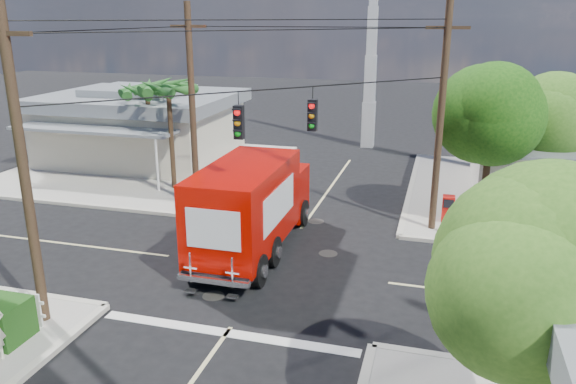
% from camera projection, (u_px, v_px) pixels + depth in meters
% --- Properties ---
extents(ground, '(120.00, 120.00, 0.00)m').
position_uv_depth(ground, '(272.00, 269.00, 19.52)').
color(ground, black).
rests_on(ground, ground).
extents(sidewalk_ne, '(14.12, 14.12, 0.14)m').
position_uv_depth(sidewalk_ne, '(558.00, 199.00, 26.69)').
color(sidewalk_ne, '#A7A197').
rests_on(sidewalk_ne, ground).
extents(sidewalk_nw, '(14.12, 14.12, 0.14)m').
position_uv_depth(sidewalk_nw, '(148.00, 167.00, 32.30)').
color(sidewalk_nw, '#A7A197').
rests_on(sidewalk_nw, ground).
extents(road_markings, '(32.00, 32.00, 0.01)m').
position_uv_depth(road_markings, '(259.00, 287.00, 18.17)').
color(road_markings, beige).
rests_on(road_markings, ground).
extents(building_nw, '(10.80, 10.20, 4.30)m').
position_uv_depth(building_nw, '(142.00, 125.00, 33.39)').
color(building_nw, beige).
rests_on(building_nw, sidewalk_nw).
extents(radio_tower, '(0.80, 0.80, 17.00)m').
position_uv_depth(radio_tower, '(371.00, 61.00, 36.07)').
color(radio_tower, silver).
rests_on(radio_tower, ground).
extents(tree_ne_front, '(4.21, 4.14, 6.66)m').
position_uv_depth(tree_ne_front, '(493.00, 111.00, 22.44)').
color(tree_ne_front, '#422D1C').
rests_on(tree_ne_front, sidewalk_ne).
extents(tree_ne_back, '(3.77, 3.66, 5.82)m').
position_uv_depth(tree_ne_back, '(553.00, 119.00, 23.96)').
color(tree_ne_back, '#422D1C').
rests_on(tree_ne_back, sidewalk_ne).
extents(tree_se, '(3.67, 3.54, 5.62)m').
position_uv_depth(tree_se, '(530.00, 276.00, 9.85)').
color(tree_se, '#422D1C').
rests_on(tree_se, sidewalk_se).
extents(palm_nw_front, '(3.01, 3.08, 5.59)m').
position_uv_depth(palm_nw_front, '(168.00, 90.00, 26.83)').
color(palm_nw_front, '#422D1C').
rests_on(palm_nw_front, sidewalk_nw).
extents(palm_nw_back, '(3.01, 3.08, 5.19)m').
position_uv_depth(palm_nw_back, '(147.00, 92.00, 28.83)').
color(palm_nw_back, '#422D1C').
rests_on(palm_nw_back, sidewalk_nw).
extents(utility_poles, '(12.00, 10.68, 9.00)m').
position_uv_depth(utility_poles, '(242.00, 126.00, 20.00)').
color(utility_poles, '#473321').
rests_on(utility_poles, ground).
extents(vending_boxes, '(1.90, 0.50, 1.10)m').
position_uv_depth(vending_boxes, '(465.00, 210.00, 23.33)').
color(vending_boxes, red).
rests_on(vending_boxes, sidewalk_ne).
extents(delivery_truck, '(2.61, 8.06, 3.47)m').
position_uv_depth(delivery_truck, '(252.00, 206.00, 20.56)').
color(delivery_truck, black).
rests_on(delivery_truck, ground).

